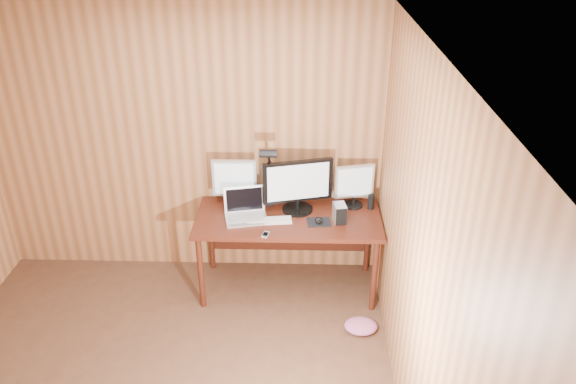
{
  "coord_description": "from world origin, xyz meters",
  "views": [
    {
      "loc": [
        1.05,
        -2.56,
        3.2
      ],
      "look_at": [
        0.93,
        1.58,
        1.02
      ],
      "focal_mm": 35.0,
      "sensor_mm": 36.0,
      "label": 1
    }
  ],
  "objects_px": {
    "monitor_center": "(298,185)",
    "speaker": "(371,202)",
    "monitor_left": "(235,181)",
    "desk": "(288,225)",
    "laptop": "(245,210)",
    "monitor_right": "(354,185)",
    "desk_lamp": "(269,169)",
    "hard_drive": "(340,213)",
    "mouse": "(319,220)",
    "phone": "(265,235)",
    "keyboard": "(268,221)"
  },
  "relations": [
    {
      "from": "desk",
      "to": "monitor_center",
      "type": "height_order",
      "value": "monitor_center"
    },
    {
      "from": "monitor_center",
      "to": "speaker",
      "type": "xyz_separation_m",
      "value": [
        0.65,
        0.05,
        -0.18
      ]
    },
    {
      "from": "mouse",
      "to": "desk_lamp",
      "type": "relative_size",
      "value": 0.17
    },
    {
      "from": "monitor_right",
      "to": "mouse",
      "type": "distance_m",
      "value": 0.47
    },
    {
      "from": "monitor_right",
      "to": "desk_lamp",
      "type": "distance_m",
      "value": 0.77
    },
    {
      "from": "phone",
      "to": "desk_lamp",
      "type": "distance_m",
      "value": 0.58
    },
    {
      "from": "laptop",
      "to": "keyboard",
      "type": "height_order",
      "value": "laptop"
    },
    {
      "from": "keyboard",
      "to": "desk_lamp",
      "type": "relative_size",
      "value": 0.63
    },
    {
      "from": "monitor_center",
      "to": "monitor_left",
      "type": "relative_size",
      "value": 1.37
    },
    {
      "from": "keyboard",
      "to": "speaker",
      "type": "xyz_separation_m",
      "value": [
        0.89,
        0.25,
        0.06
      ]
    },
    {
      "from": "monitor_right",
      "to": "mouse",
      "type": "relative_size",
      "value": 3.75
    },
    {
      "from": "desk",
      "to": "mouse",
      "type": "distance_m",
      "value": 0.34
    },
    {
      "from": "keyboard",
      "to": "speaker",
      "type": "relative_size",
      "value": 3.02
    },
    {
      "from": "laptop",
      "to": "mouse",
      "type": "relative_size",
      "value": 3.77
    },
    {
      "from": "hard_drive",
      "to": "phone",
      "type": "distance_m",
      "value": 0.67
    },
    {
      "from": "monitor_left",
      "to": "keyboard",
      "type": "distance_m",
      "value": 0.48
    },
    {
      "from": "mouse",
      "to": "monitor_right",
      "type": "bearing_deg",
      "value": 36.97
    },
    {
      "from": "monitor_right",
      "to": "speaker",
      "type": "bearing_deg",
      "value": -29.43
    },
    {
      "from": "desk",
      "to": "desk_lamp",
      "type": "bearing_deg",
      "value": 160.67
    },
    {
      "from": "phone",
      "to": "keyboard",
      "type": "bearing_deg",
      "value": 99.74
    },
    {
      "from": "monitor_left",
      "to": "hard_drive",
      "type": "distance_m",
      "value": 0.96
    },
    {
      "from": "hard_drive",
      "to": "monitor_center",
      "type": "bearing_deg",
      "value": 143.97
    },
    {
      "from": "desk",
      "to": "monitor_left",
      "type": "relative_size",
      "value": 3.64
    },
    {
      "from": "laptop",
      "to": "desk_lamp",
      "type": "bearing_deg",
      "value": 22.52
    },
    {
      "from": "monitor_right",
      "to": "desk_lamp",
      "type": "height_order",
      "value": "desk_lamp"
    },
    {
      "from": "desk",
      "to": "laptop",
      "type": "bearing_deg",
      "value": -167.83
    },
    {
      "from": "desk",
      "to": "phone",
      "type": "relative_size",
      "value": 15.29
    },
    {
      "from": "laptop",
      "to": "monitor_left",
      "type": "bearing_deg",
      "value": 105.98
    },
    {
      "from": "monitor_center",
      "to": "desk_lamp",
      "type": "relative_size",
      "value": 0.94
    },
    {
      "from": "hard_drive",
      "to": "desk_lamp",
      "type": "xyz_separation_m",
      "value": [
        -0.61,
        0.19,
        0.32
      ]
    },
    {
      "from": "desk",
      "to": "hard_drive",
      "type": "xyz_separation_m",
      "value": [
        0.44,
        -0.13,
        0.2
      ]
    },
    {
      "from": "monitor_right",
      "to": "hard_drive",
      "type": "bearing_deg",
      "value": -130.67
    },
    {
      "from": "monitor_center",
      "to": "phone",
      "type": "xyz_separation_m",
      "value": [
        -0.26,
        -0.42,
        -0.24
      ]
    },
    {
      "from": "monitor_right",
      "to": "laptop",
      "type": "xyz_separation_m",
      "value": [
        -0.94,
        -0.22,
        -0.15
      ]
    },
    {
      "from": "laptop",
      "to": "monitor_center",
      "type": "bearing_deg",
      "value": 3.82
    },
    {
      "from": "monitor_center",
      "to": "monitor_right",
      "type": "xyz_separation_m",
      "value": [
        0.5,
        0.09,
        -0.04
      ]
    },
    {
      "from": "laptop",
      "to": "speaker",
      "type": "xyz_separation_m",
      "value": [
        1.09,
        0.18,
        0.0
      ]
    },
    {
      "from": "hard_drive",
      "to": "speaker",
      "type": "height_order",
      "value": "hard_drive"
    },
    {
      "from": "laptop",
      "to": "phone",
      "type": "bearing_deg",
      "value": -69.28
    },
    {
      "from": "hard_drive",
      "to": "phone",
      "type": "relative_size",
      "value": 1.52
    },
    {
      "from": "monitor_left",
      "to": "desk",
      "type": "bearing_deg",
      "value": -14.72
    },
    {
      "from": "desk_lamp",
      "to": "monitor_center",
      "type": "bearing_deg",
      "value": 8.45
    },
    {
      "from": "mouse",
      "to": "phone",
      "type": "xyz_separation_m",
      "value": [
        -0.44,
        -0.22,
        -0.02
      ]
    },
    {
      "from": "speaker",
      "to": "hard_drive",
      "type": "bearing_deg",
      "value": -141.63
    },
    {
      "from": "phone",
      "to": "monitor_right",
      "type": "bearing_deg",
      "value": 47.07
    },
    {
      "from": "desk_lamp",
      "to": "phone",
      "type": "bearing_deg",
      "value": -80.31
    },
    {
      "from": "laptop",
      "to": "phone",
      "type": "xyz_separation_m",
      "value": [
        0.19,
        -0.3,
        -0.06
      ]
    },
    {
      "from": "monitor_left",
      "to": "phone",
      "type": "xyz_separation_m",
      "value": [
        0.3,
        -0.5,
        -0.23
      ]
    },
    {
      "from": "desk",
      "to": "monitor_center",
      "type": "relative_size",
      "value": 2.65
    },
    {
      "from": "monitor_left",
      "to": "phone",
      "type": "relative_size",
      "value": 4.2
    }
  ]
}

